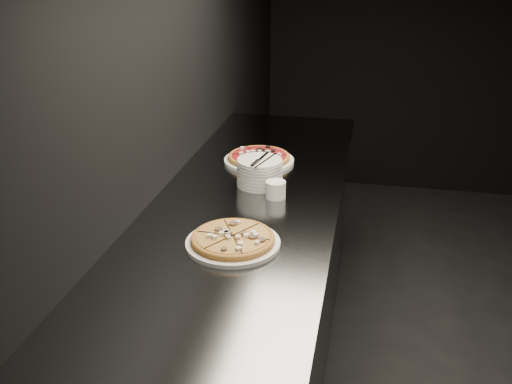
% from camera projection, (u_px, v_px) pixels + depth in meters
% --- Properties ---
extents(wall_left, '(0.02, 5.00, 2.80)m').
position_uv_depth(wall_left, '(154.00, 75.00, 2.20)').
color(wall_left, black).
rests_on(wall_left, floor).
extents(counter, '(0.74, 2.44, 0.92)m').
position_uv_depth(counter, '(249.00, 292.00, 2.50)').
color(counter, slate).
rests_on(counter, floor).
extents(pizza_mushroom, '(0.32, 0.32, 0.04)m').
position_uv_depth(pizza_mushroom, '(233.00, 240.00, 1.94)').
color(pizza_mushroom, white).
rests_on(pizza_mushroom, counter).
extents(pizza_tomato, '(0.33, 0.33, 0.04)m').
position_uv_depth(pizza_tomato, '(259.00, 158.00, 2.68)').
color(pizza_tomato, white).
rests_on(pizza_tomato, counter).
extents(plate_stack, '(0.19, 0.19, 0.11)m').
position_uv_depth(plate_stack, '(260.00, 172.00, 2.42)').
color(plate_stack, white).
rests_on(plate_stack, counter).
extents(cutlery, '(0.10, 0.20, 0.01)m').
position_uv_depth(cutlery, '(261.00, 160.00, 2.38)').
color(cutlery, silver).
rests_on(cutlery, plate_stack).
extents(ramekin, '(0.08, 0.08, 0.07)m').
position_uv_depth(ramekin, '(276.00, 189.00, 2.30)').
color(ramekin, silver).
rests_on(ramekin, counter).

